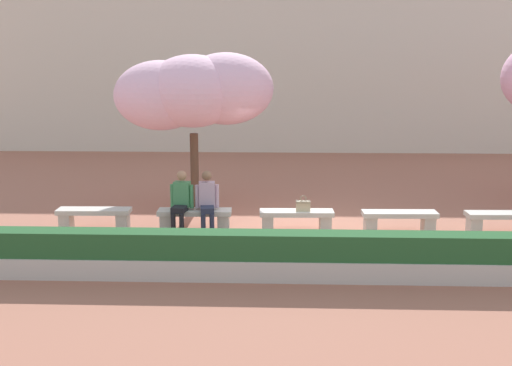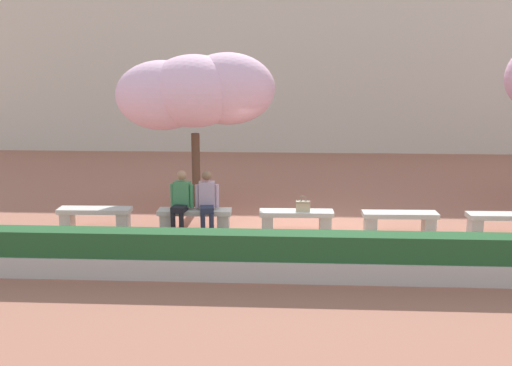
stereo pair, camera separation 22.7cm
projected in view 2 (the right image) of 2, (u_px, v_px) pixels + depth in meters
ground_plane at (296, 231)px, 12.76m from camera, size 100.00×100.00×0.00m
building_facade at (294, 52)px, 24.40m from camera, size 28.00×4.00×7.70m
stone_bench_west_end at (95, 215)px, 12.93m from camera, size 1.58×0.46×0.45m
stone_bench_near_west at (195, 216)px, 12.81m from camera, size 1.58×0.46×0.45m
stone_bench_center at (296, 218)px, 12.70m from camera, size 1.58×0.46×0.45m
stone_bench_near_east at (400, 219)px, 12.58m from camera, size 1.58×0.46×0.45m
stone_bench_east_end at (505, 221)px, 12.46m from camera, size 1.58×0.46×0.45m
person_seated_left at (181, 199)px, 12.69m from camera, size 0.51×0.71×1.29m
person_seated_right at (207, 199)px, 12.66m from camera, size 0.51×0.71×1.29m
handbag at (303, 205)px, 12.60m from camera, size 0.30×0.15×0.34m
cherry_tree_main at (196, 92)px, 14.25m from camera, size 3.78×2.59×3.75m
planter_hedge_foreground at (298, 257)px, 9.93m from camera, size 14.15×0.50×0.80m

